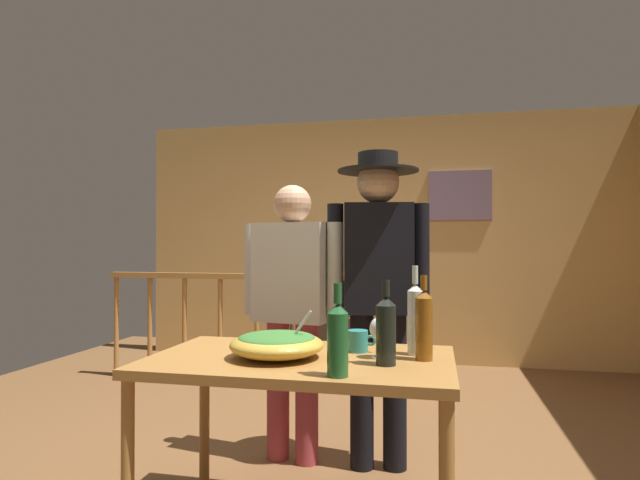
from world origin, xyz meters
The scene contains 16 objects.
ground_plane centered at (0.00, 0.00, 0.00)m, with size 6.78×6.78×0.00m, color brown.
back_wall centered at (0.00, 2.61, 1.29)m, with size 5.14×0.10×2.58m, color tan.
framed_picture centered at (0.86, 2.55, 1.74)m, with size 0.62×0.03×0.51m, color slate.
stair_railing centered at (-0.73, 1.40, 0.61)m, with size 2.52×0.10×1.02m.
tv_console centered at (-0.36, 2.26, 0.25)m, with size 0.90×0.40×0.51m, color #38281E.
flat_screen_tv centered at (-0.36, 2.23, 0.75)m, with size 0.50×0.12×0.40m.
serving_table centered at (0.06, -0.87, 0.68)m, with size 1.26×0.76×0.75m.
salad_bowl centered at (-0.03, -0.92, 0.81)m, with size 0.39×0.39×0.20m.
wine_glass centered at (0.39, -0.83, 0.87)m, with size 0.09×0.09×0.17m.
wine_bottle_dark centered at (0.42, -0.95, 0.89)m, with size 0.08×0.08×0.33m.
wine_bottle_clear centered at (0.53, -0.73, 0.91)m, with size 0.07×0.07×0.38m.
wine_bottle_amber centered at (0.57, -0.83, 0.90)m, with size 0.07×0.07×0.35m.
wine_bottle_green centered at (0.27, -1.17, 0.89)m, with size 0.08×0.08×0.33m.
mug_teal centered at (0.28, -0.72, 0.80)m, with size 0.13×0.09×0.09m.
person_standing_left centered at (-0.19, -0.12, 0.93)m, with size 0.61×0.29×1.57m.
person_standing_right centered at (0.30, -0.12, 1.04)m, with size 0.56×0.45×1.73m.
Camera 1 is at (0.61, -3.02, 1.22)m, focal length 29.59 mm.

